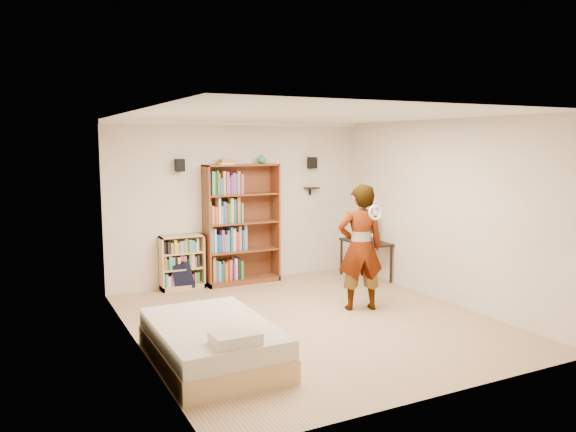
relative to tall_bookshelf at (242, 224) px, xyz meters
name	(u,v)px	position (x,y,z in m)	size (l,w,h in m)	color
ground	(311,321)	(0.04, -2.32, -1.00)	(4.50, 5.00, 0.01)	tan
room_shell	(312,189)	(0.04, -2.32, 0.76)	(4.52, 5.02, 2.71)	silver
crown_molding	(312,118)	(0.04, -2.32, 1.67)	(4.50, 5.00, 0.06)	white
speaker_left	(180,165)	(-1.01, 0.08, 1.00)	(0.14, 0.12, 0.20)	black
speaker_right	(312,163)	(1.39, 0.08, 1.00)	(0.14, 0.12, 0.20)	black
wall_shelf	(312,188)	(1.39, 0.09, 0.55)	(0.25, 0.16, 0.03)	black
tall_bookshelf	(242,224)	(0.00, 0.00, 0.00)	(1.26, 0.37, 2.00)	brown
low_bookshelf	(182,262)	(-1.02, 0.05, -0.56)	(0.70, 0.26, 0.88)	tan
computer_desk	(365,260)	(2.02, -0.69, -0.67)	(0.49, 0.97, 0.66)	black
imac	(367,227)	(2.07, -0.65, -0.10)	(0.10, 0.48, 0.48)	silver
daybed	(212,337)	(-1.60, -3.06, -0.73)	(1.19, 1.83, 0.54)	beige
person	(360,247)	(0.92, -2.16, -0.11)	(0.65, 0.43, 1.78)	black
wii_wheel	(375,213)	(0.92, -2.49, 0.42)	(0.21, 0.21, 0.04)	silver
navy_bag	(182,275)	(-1.04, 0.02, -0.77)	(0.35, 0.22, 0.47)	black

